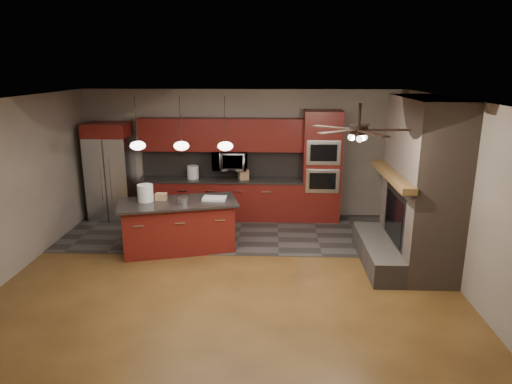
{
  "coord_description": "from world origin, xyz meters",
  "views": [
    {
      "loc": [
        0.67,
        -6.92,
        3.26
      ],
      "look_at": [
        0.37,
        0.6,
        1.19
      ],
      "focal_mm": 32.0,
      "sensor_mm": 36.0,
      "label": 1
    }
  ],
  "objects_px": {
    "cardboard_box": "(161,197)",
    "counter_box": "(244,174)",
    "paint_tray": "(214,198)",
    "kitchen_island": "(179,226)",
    "paint_can": "(183,201)",
    "microwave": "(230,160)",
    "oven_tower": "(321,167)",
    "refrigerator": "(111,172)",
    "white_bucket": "(145,193)",
    "counter_bucket": "(193,172)"
  },
  "relations": [
    {
      "from": "cardboard_box",
      "to": "counter_box",
      "type": "xyz_separation_m",
      "value": [
        1.39,
        1.69,
        0.03
      ]
    },
    {
      "from": "paint_tray",
      "to": "cardboard_box",
      "type": "bearing_deg",
      "value": -174.16
    },
    {
      "from": "cardboard_box",
      "to": "kitchen_island",
      "type": "bearing_deg",
      "value": -15.47
    },
    {
      "from": "paint_can",
      "to": "microwave",
      "type": "bearing_deg",
      "value": 72.53
    },
    {
      "from": "oven_tower",
      "to": "kitchen_island",
      "type": "height_order",
      "value": "oven_tower"
    },
    {
      "from": "refrigerator",
      "to": "white_bucket",
      "type": "relative_size",
      "value": 6.95
    },
    {
      "from": "paint_can",
      "to": "counter_box",
      "type": "xyz_separation_m",
      "value": [
        0.94,
        1.93,
        0.03
      ]
    },
    {
      "from": "oven_tower",
      "to": "cardboard_box",
      "type": "bearing_deg",
      "value": -150.53
    },
    {
      "from": "paint_can",
      "to": "paint_tray",
      "type": "height_order",
      "value": "paint_can"
    },
    {
      "from": "oven_tower",
      "to": "counter_box",
      "type": "xyz_separation_m",
      "value": [
        -1.67,
        -0.04,
        -0.18
      ]
    },
    {
      "from": "oven_tower",
      "to": "refrigerator",
      "type": "xyz_separation_m",
      "value": [
        -4.57,
        -0.07,
        -0.13
      ]
    },
    {
      "from": "paint_can",
      "to": "oven_tower",
      "type": "bearing_deg",
      "value": 37.08
    },
    {
      "from": "oven_tower",
      "to": "counter_box",
      "type": "relative_size",
      "value": 10.53
    },
    {
      "from": "refrigerator",
      "to": "paint_can",
      "type": "relative_size",
      "value": 11.39
    },
    {
      "from": "oven_tower",
      "to": "white_bucket",
      "type": "height_order",
      "value": "oven_tower"
    },
    {
      "from": "refrigerator",
      "to": "cardboard_box",
      "type": "height_order",
      "value": "refrigerator"
    },
    {
      "from": "refrigerator",
      "to": "counter_box",
      "type": "bearing_deg",
      "value": 0.62
    },
    {
      "from": "cardboard_box",
      "to": "refrigerator",
      "type": "bearing_deg",
      "value": 133.28
    },
    {
      "from": "oven_tower",
      "to": "counter_box",
      "type": "height_order",
      "value": "oven_tower"
    },
    {
      "from": "kitchen_island",
      "to": "refrigerator",
      "type": "bearing_deg",
      "value": 121.26
    },
    {
      "from": "white_bucket",
      "to": "paint_can",
      "type": "height_order",
      "value": "white_bucket"
    },
    {
      "from": "refrigerator",
      "to": "counter_box",
      "type": "relative_size",
      "value": 9.38
    },
    {
      "from": "microwave",
      "to": "refrigerator",
      "type": "xyz_separation_m",
      "value": [
        -2.59,
        -0.13,
        -0.24
      ]
    },
    {
      "from": "counter_box",
      "to": "kitchen_island",
      "type": "bearing_deg",
      "value": -141.94
    },
    {
      "from": "paint_tray",
      "to": "cardboard_box",
      "type": "relative_size",
      "value": 2.14
    },
    {
      "from": "counter_box",
      "to": "paint_can",
      "type": "bearing_deg",
      "value": -136.92
    },
    {
      "from": "kitchen_island",
      "to": "cardboard_box",
      "type": "height_order",
      "value": "cardboard_box"
    },
    {
      "from": "paint_can",
      "to": "paint_tray",
      "type": "xyz_separation_m",
      "value": [
        0.51,
        0.31,
        -0.04
      ]
    },
    {
      "from": "refrigerator",
      "to": "paint_can",
      "type": "distance_m",
      "value": 2.73
    },
    {
      "from": "refrigerator",
      "to": "cardboard_box",
      "type": "bearing_deg",
      "value": -47.81
    },
    {
      "from": "paint_can",
      "to": "counter_box",
      "type": "relative_size",
      "value": 0.82
    },
    {
      "from": "kitchen_island",
      "to": "white_bucket",
      "type": "relative_size",
      "value": 7.43
    },
    {
      "from": "white_bucket",
      "to": "paint_tray",
      "type": "xyz_separation_m",
      "value": [
        1.22,
        0.15,
        -0.13
      ]
    },
    {
      "from": "kitchen_island",
      "to": "counter_bucket",
      "type": "relative_size",
      "value": 7.99
    },
    {
      "from": "oven_tower",
      "to": "kitchen_island",
      "type": "relative_size",
      "value": 1.05
    },
    {
      "from": "white_bucket",
      "to": "counter_bucket",
      "type": "bearing_deg",
      "value": 73.42
    },
    {
      "from": "paint_tray",
      "to": "counter_bucket",
      "type": "relative_size",
      "value": 1.48
    },
    {
      "from": "kitchen_island",
      "to": "cardboard_box",
      "type": "xyz_separation_m",
      "value": [
        -0.32,
        0.1,
        0.52
      ]
    },
    {
      "from": "microwave",
      "to": "counter_bucket",
      "type": "relative_size",
      "value": 2.58
    },
    {
      "from": "refrigerator",
      "to": "kitchen_island",
      "type": "height_order",
      "value": "refrigerator"
    },
    {
      "from": "refrigerator",
      "to": "paint_can",
      "type": "bearing_deg",
      "value": -44.22
    },
    {
      "from": "white_bucket",
      "to": "counter_bucket",
      "type": "relative_size",
      "value": 1.08
    },
    {
      "from": "paint_tray",
      "to": "counter_box",
      "type": "distance_m",
      "value": 1.68
    },
    {
      "from": "microwave",
      "to": "white_bucket",
      "type": "height_order",
      "value": "microwave"
    },
    {
      "from": "microwave",
      "to": "counter_box",
      "type": "height_order",
      "value": "microwave"
    },
    {
      "from": "white_bucket",
      "to": "paint_tray",
      "type": "relative_size",
      "value": 0.73
    },
    {
      "from": "paint_can",
      "to": "cardboard_box",
      "type": "relative_size",
      "value": 0.95
    },
    {
      "from": "cardboard_box",
      "to": "white_bucket",
      "type": "bearing_deg",
      "value": -161.06
    },
    {
      "from": "oven_tower",
      "to": "white_bucket",
      "type": "xyz_separation_m",
      "value": [
        -3.33,
        -1.82,
        -0.12
      ]
    },
    {
      "from": "paint_can",
      "to": "paint_tray",
      "type": "bearing_deg",
      "value": 31.23
    }
  ]
}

